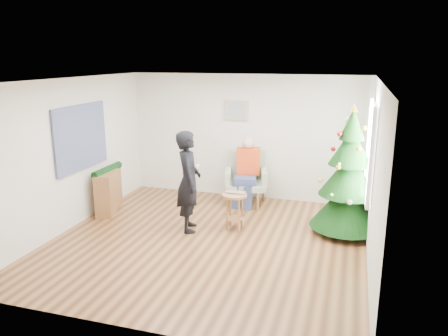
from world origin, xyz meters
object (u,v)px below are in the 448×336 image
(christmas_tree, at_px, (349,177))
(console, at_px, (109,191))
(stool, at_px, (235,211))
(armchair, at_px, (246,185))
(standing_man, at_px, (189,181))

(christmas_tree, relative_size, console, 2.21)
(stool, relative_size, armchair, 0.61)
(christmas_tree, bearing_deg, stool, -168.03)
(christmas_tree, distance_m, console, 4.52)
(stool, relative_size, standing_man, 0.37)
(stool, xyz_separation_m, console, (-2.61, 0.21, 0.07))
(stool, xyz_separation_m, armchair, (-0.15, 1.43, 0.06))
(stool, distance_m, console, 2.62)
(christmas_tree, xyz_separation_m, stool, (-1.87, -0.40, -0.67))
(standing_man, bearing_deg, christmas_tree, -97.32)
(armchair, bearing_deg, christmas_tree, -41.10)
(stool, bearing_deg, console, 175.33)
(stool, relative_size, console, 0.64)
(console, bearing_deg, stool, -22.26)
(armchair, distance_m, console, 2.75)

